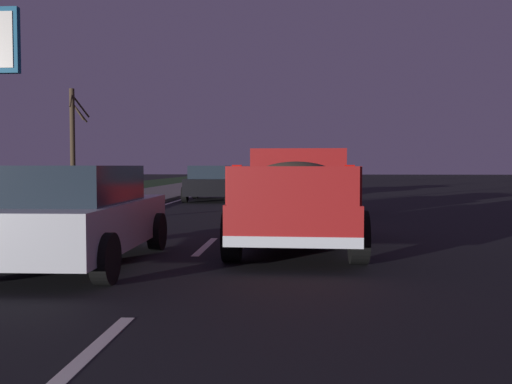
% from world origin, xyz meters
% --- Properties ---
extents(ground, '(144.00, 144.00, 0.00)m').
position_xyz_m(ground, '(27.00, 0.00, 0.00)').
color(ground, black).
extents(sidewalk_shoulder, '(108.00, 4.00, 0.12)m').
position_xyz_m(sidewalk_shoulder, '(27.00, 5.70, 0.06)').
color(sidewalk_shoulder, slate).
rests_on(sidewalk_shoulder, ground).
extents(grass_verge, '(108.00, 6.00, 0.01)m').
position_xyz_m(grass_verge, '(27.00, 10.70, 0.00)').
color(grass_verge, '#1E3819').
rests_on(grass_verge, ground).
extents(lane_markings, '(108.00, 3.54, 0.01)m').
position_xyz_m(lane_markings, '(29.32, 2.51, 0.00)').
color(lane_markings, silver).
rests_on(lane_markings, ground).
extents(pickup_truck, '(5.49, 2.40, 1.87)m').
position_xyz_m(pickup_truck, '(10.30, -1.75, 0.98)').
color(pickup_truck, maroon).
rests_on(pickup_truck, ground).
extents(sedan_tan, '(4.42, 2.06, 1.54)m').
position_xyz_m(sedan_tan, '(30.63, -1.98, 0.78)').
color(sedan_tan, '#9E845B').
rests_on(sedan_tan, ground).
extents(sedan_black, '(4.45, 2.10, 1.54)m').
position_xyz_m(sedan_black, '(24.38, 2.00, 0.78)').
color(sedan_black, black).
rests_on(sedan_black, ground).
extents(sedan_red, '(4.41, 2.03, 1.54)m').
position_xyz_m(sedan_red, '(17.95, -1.92, 0.78)').
color(sedan_red, maroon).
rests_on(sedan_red, ground).
extents(sedan_silver, '(4.43, 2.07, 1.54)m').
position_xyz_m(sedan_silver, '(8.04, 1.67, 0.78)').
color(sedan_silver, '#B2B5BA').
rests_on(sedan_silver, ground).
extents(bare_tree_far, '(1.96, 0.80, 5.81)m').
position_xyz_m(bare_tree_far, '(30.47, 10.60, 3.11)').
color(bare_tree_far, '#423323').
rests_on(bare_tree_far, ground).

